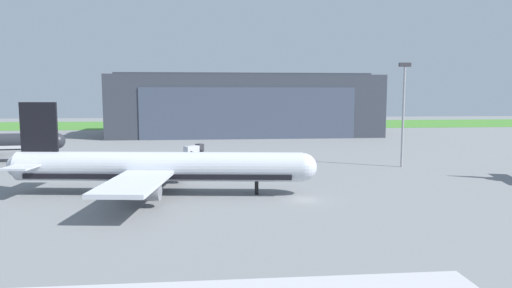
{
  "coord_description": "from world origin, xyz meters",
  "views": [
    {
      "loc": [
        -12.46,
        -61.26,
        14.79
      ],
      "look_at": [
        -4.58,
        21.53,
        5.51
      ],
      "focal_mm": 31.84,
      "sensor_mm": 36.0,
      "label": 1
    }
  ],
  "objects_px": {
    "airliner_near_left": "(160,168)",
    "pushback_tractor": "(194,149)",
    "apron_light_mast": "(403,107)",
    "maintenance_hangar": "(244,105)"
  },
  "relations": [
    {
      "from": "airliner_near_left",
      "to": "apron_light_mast",
      "type": "relative_size",
      "value": 2.18
    },
    {
      "from": "airliner_near_left",
      "to": "pushback_tractor",
      "type": "height_order",
      "value": "airliner_near_left"
    },
    {
      "from": "airliner_near_left",
      "to": "maintenance_hangar",
      "type": "bearing_deg",
      "value": 78.96
    },
    {
      "from": "apron_light_mast",
      "to": "airliner_near_left",
      "type": "bearing_deg",
      "value": -155.73
    },
    {
      "from": "pushback_tractor",
      "to": "apron_light_mast",
      "type": "bearing_deg",
      "value": -29.23
    },
    {
      "from": "airliner_near_left",
      "to": "pushback_tractor",
      "type": "distance_m",
      "value": 44.68
    },
    {
      "from": "airliner_near_left",
      "to": "pushback_tractor",
      "type": "xyz_separation_m",
      "value": [
        3.18,
        44.48,
        -2.69
      ]
    },
    {
      "from": "maintenance_hangar",
      "to": "apron_light_mast",
      "type": "height_order",
      "value": "maintenance_hangar"
    },
    {
      "from": "maintenance_hangar",
      "to": "apron_light_mast",
      "type": "distance_m",
      "value": 83.21
    },
    {
      "from": "maintenance_hangar",
      "to": "airliner_near_left",
      "type": "distance_m",
      "value": 101.65
    }
  ]
}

